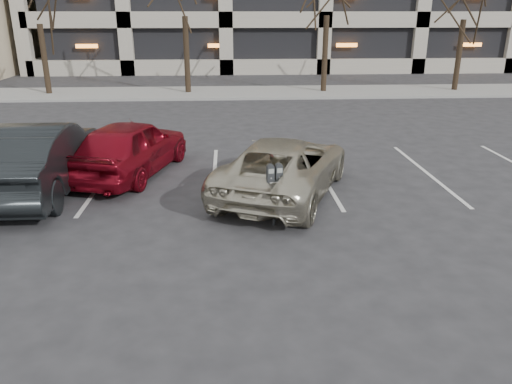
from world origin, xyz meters
TOP-DOWN VIEW (x-y plane):
  - ground at (0.00, 0.00)m, footprint 140.00×140.00m
  - sidewalk at (0.00, 16.00)m, footprint 80.00×4.00m
  - stall_lines at (-1.40, 2.30)m, footprint 16.90×5.20m
  - parking_meter at (-0.15, -0.88)m, footprint 0.34×0.19m
  - suv_silver at (0.24, 0.94)m, footprint 3.90×5.28m
  - car_red at (-3.54, 2.61)m, footprint 2.86×4.63m
  - car_dark at (-5.45, 1.43)m, footprint 1.83×5.08m

SIDE VIEW (x-z plane):
  - ground at x=0.00m, z-range 0.00..0.00m
  - stall_lines at x=-1.40m, z-range 0.00..0.01m
  - sidewalk at x=0.00m, z-range 0.00..0.12m
  - suv_silver at x=0.24m, z-range 0.00..1.33m
  - car_red at x=-3.54m, z-range 0.00..1.47m
  - car_dark at x=-5.45m, z-range 0.00..1.66m
  - parking_meter at x=-0.15m, z-range 0.33..1.58m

